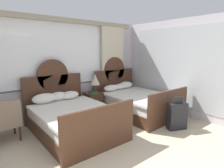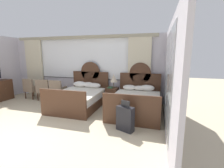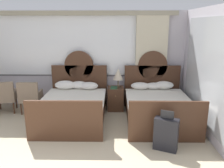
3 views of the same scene
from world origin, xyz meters
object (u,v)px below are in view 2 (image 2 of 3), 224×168
at_px(book_on_nightstand, 110,87).
at_px(armchair_by_window_centre, 44,89).
at_px(bed_near_window, 80,97).
at_px(armchair_by_window_right, 31,88).
at_px(nightstand_between_beds, 112,95).
at_px(armchair_by_window_left, 57,90).
at_px(suitcase_on_floor, 125,119).
at_px(table_lamp_on_nightstand, 114,78).
at_px(bed_near_mirror, 136,102).

height_order(book_on_nightstand, armchair_by_window_centre, armchair_by_window_centre).
relative_size(bed_near_window, armchair_by_window_right, 2.45).
relative_size(nightstand_between_beds, armchair_by_window_left, 0.73).
height_order(bed_near_window, suitcase_on_floor, bed_near_window).
height_order(nightstand_between_beds, suitcase_on_floor, suitcase_on_floor).
relative_size(nightstand_between_beds, table_lamp_on_nightstand, 1.20).
height_order(armchair_by_window_left, suitcase_on_floor, armchair_by_window_left).
relative_size(bed_near_mirror, book_on_nightstand, 8.32).
height_order(bed_near_window, armchair_by_window_left, bed_near_window).
bearing_deg(nightstand_between_beds, suitcase_on_floor, -65.76).
xyz_separation_m(bed_near_window, armchair_by_window_centre, (-1.93, 0.42, 0.13)).
distance_m(book_on_nightstand, suitcase_on_floor, 2.29).
relative_size(bed_near_window, book_on_nightstand, 8.32).
xyz_separation_m(table_lamp_on_nightstand, book_on_nightstand, (-0.11, -0.07, -0.36)).
distance_m(bed_near_mirror, nightstand_between_beds, 1.25).
bearing_deg(armchair_by_window_right, bed_near_mirror, -5.18).
relative_size(bed_near_mirror, armchair_by_window_right, 2.45).
height_order(table_lamp_on_nightstand, armchair_by_window_centre, table_lamp_on_nightstand).
height_order(nightstand_between_beds, armchair_by_window_right, armchair_by_window_right).
relative_size(bed_near_window, armchair_by_window_centre, 2.45).
bearing_deg(armchair_by_window_left, suitcase_on_floor, -29.55).
xyz_separation_m(book_on_nightstand, armchair_by_window_centre, (-2.92, -0.19, -0.18)).
relative_size(bed_near_window, armchair_by_window_left, 2.45).
bearing_deg(nightstand_between_beds, armchair_by_window_centre, -174.65).
height_order(nightstand_between_beds, table_lamp_on_nightstand, table_lamp_on_nightstand).
height_order(bed_near_mirror, armchair_by_window_centre, bed_near_mirror).
distance_m(book_on_nightstand, armchair_by_window_centre, 2.93).
distance_m(nightstand_between_beds, armchair_by_window_left, 2.31).
distance_m(nightstand_between_beds, armchair_by_window_centre, 2.99).
height_order(bed_near_window, bed_near_mirror, same).
height_order(book_on_nightstand, suitcase_on_floor, suitcase_on_floor).
distance_m(table_lamp_on_nightstand, suitcase_on_floor, 2.39).
relative_size(book_on_nightstand, armchair_by_window_centre, 0.29).
height_order(bed_near_mirror, suitcase_on_floor, bed_near_mirror).
bearing_deg(bed_near_mirror, armchair_by_window_centre, 173.94).
height_order(armchair_by_window_centre, suitcase_on_floor, armchair_by_window_centre).
relative_size(nightstand_between_beds, book_on_nightstand, 2.48).
bearing_deg(book_on_nightstand, bed_near_window, -148.35).
bearing_deg(armchair_by_window_centre, table_lamp_on_nightstand, 4.95).
xyz_separation_m(armchair_by_window_right, suitcase_on_floor, (4.58, -1.84, -0.15)).
height_order(nightstand_between_beds, book_on_nightstand, book_on_nightstand).
bearing_deg(bed_near_window, armchair_by_window_left, 161.43).
bearing_deg(nightstand_between_beds, book_on_nightstand, -118.25).
bearing_deg(nightstand_between_beds, bed_near_mirror, -34.12).
relative_size(table_lamp_on_nightstand, armchair_by_window_left, 0.61).
distance_m(armchair_by_window_left, armchair_by_window_right, 1.34).
bearing_deg(bed_near_window, nightstand_between_beds, 33.95).
relative_size(book_on_nightstand, suitcase_on_floor, 0.33).
bearing_deg(table_lamp_on_nightstand, armchair_by_window_left, -173.58).
bearing_deg(suitcase_on_floor, bed_near_window, 144.56).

